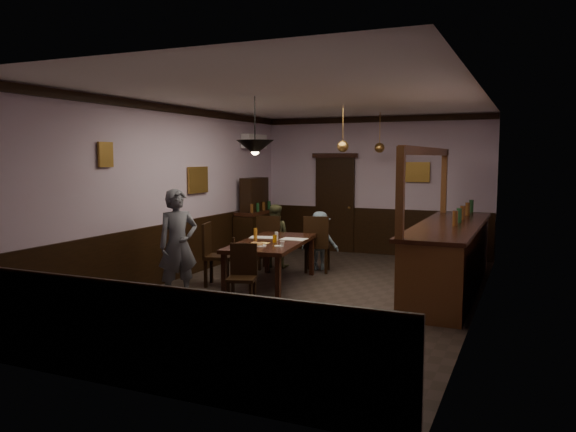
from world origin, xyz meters
The scene contains 31 objects.
room centered at (0.00, 0.00, 1.50)m, with size 5.01×8.01×3.01m.
dining_table centered at (-0.72, 0.27, 0.69)m, with size 1.28×2.31×0.75m.
chair_far_left centered at (-1.33, 1.47, 0.57)m, with size 0.53×0.53×1.03m.
chair_far_right centered at (-0.43, 1.58, 0.58)m, with size 0.55×0.55×1.05m.
chair_near centered at (-0.56, -1.05, 0.49)m, with size 0.49×0.49×0.89m.
chair_side centered at (-1.62, -0.06, 0.57)m, with size 0.56×0.56×1.04m.
person_standing centered at (-1.60, -1.11, 0.83)m, with size 0.60×0.40×1.65m, color #53555F.
person_seated_left centered at (-1.37, 1.75, 0.61)m, with size 0.59×0.46×1.22m, color #4F5030.
person_seated_right centered at (-0.48, 1.87, 0.55)m, with size 0.71×0.41×1.10m, color slate.
newspaper_left centered at (-1.04, 0.56, 0.75)m, with size 0.42×0.30×0.01m, color silver.
newspaper_right centered at (-0.46, 0.58, 0.75)m, with size 0.42×0.30×0.01m, color silver.
napkin centered at (-0.74, 0.01, 0.75)m, with size 0.15×0.15×0.00m, color #FAC95C.
saucer centered at (-0.38, -0.20, 0.76)m, with size 0.15×0.15×0.01m, color white.
coffee_cup centered at (-0.33, -0.19, 0.80)m, with size 0.08×0.08×0.07m, color white.
pastry_plate centered at (-0.66, -0.30, 0.76)m, with size 0.22×0.22×0.01m, color white.
pastry_ring_a centered at (-0.75, -0.28, 0.79)m, with size 0.13×0.13×0.04m, color #C68C47.
pastry_ring_b centered at (-0.68, -0.29, 0.79)m, with size 0.13×0.13×0.04m, color #C68C47.
soda_can centered at (-0.62, 0.15, 0.81)m, with size 0.07×0.07×0.12m, color #F1A514.
beer_glass centered at (-1.01, 0.24, 0.85)m, with size 0.06×0.06×0.20m, color #BF721E.
water_glass centered at (-0.66, 0.31, 0.82)m, with size 0.06×0.06×0.15m, color silver.
pepper_mill centered at (-1.01, -0.49, 0.82)m, with size 0.04×0.04×0.14m, color black.
sideboard centered at (-2.21, 2.64, 0.67)m, with size 0.45×1.27×1.68m.
bar_counter centered at (1.99, 1.05, 0.57)m, with size 0.94×4.03×2.26m.
door_back centered at (-0.90, 3.95, 1.05)m, with size 0.90×0.06×2.10m, color black.
ac_unit centered at (-2.38, 2.90, 2.45)m, with size 0.20×0.85×0.30m.
picture_left_small centered at (-2.46, -1.60, 2.15)m, with size 0.04×0.28×0.36m.
picture_left_large centered at (-2.46, 0.80, 1.70)m, with size 0.04×0.62×0.48m.
picture_back centered at (0.90, 3.96, 1.80)m, with size 0.55×0.04×0.42m.
pendant_iron centered at (-0.61, -0.52, 2.25)m, with size 0.56×0.56×0.86m.
pendant_brass_mid centered at (0.10, 1.42, 2.30)m, with size 0.20×0.20×0.81m.
pendant_brass_far centered at (0.30, 3.17, 2.30)m, with size 0.20×0.20×0.81m.
Camera 1 is at (3.16, -7.93, 2.11)m, focal length 35.00 mm.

